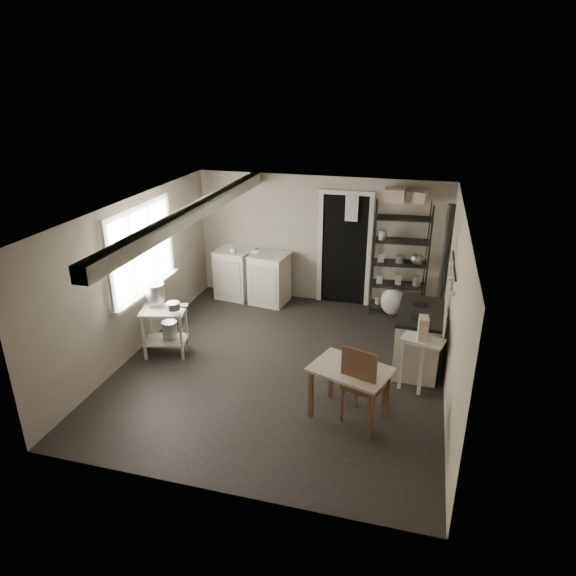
% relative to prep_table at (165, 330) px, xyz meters
% --- Properties ---
extents(floor, '(5.00, 5.00, 0.00)m').
position_rel_prep_table_xyz_m(floor, '(1.78, 0.10, -0.40)').
color(floor, black).
rests_on(floor, ground).
extents(ceiling, '(5.00, 5.00, 0.00)m').
position_rel_prep_table_xyz_m(ceiling, '(1.78, 0.10, 1.90)').
color(ceiling, beige).
rests_on(ceiling, wall_back).
extents(wall_back, '(4.50, 0.02, 2.30)m').
position_rel_prep_table_xyz_m(wall_back, '(1.78, 2.60, 0.75)').
color(wall_back, '#A2988A').
rests_on(wall_back, ground).
extents(wall_front, '(4.50, 0.02, 2.30)m').
position_rel_prep_table_xyz_m(wall_front, '(1.78, -2.40, 0.75)').
color(wall_front, '#A2988A').
rests_on(wall_front, ground).
extents(wall_left, '(0.02, 5.00, 2.30)m').
position_rel_prep_table_xyz_m(wall_left, '(-0.47, 0.10, 0.75)').
color(wall_left, '#A2988A').
rests_on(wall_left, ground).
extents(wall_right, '(0.02, 5.00, 2.30)m').
position_rel_prep_table_xyz_m(wall_right, '(4.03, 0.10, 0.75)').
color(wall_right, '#A2988A').
rests_on(wall_right, ground).
extents(window, '(0.12, 1.76, 1.28)m').
position_rel_prep_table_xyz_m(window, '(-0.44, 0.30, 1.10)').
color(window, beige).
rests_on(window, wall_left).
extents(doorway, '(0.96, 0.10, 2.08)m').
position_rel_prep_table_xyz_m(doorway, '(2.23, 2.57, 0.60)').
color(doorway, beige).
rests_on(doorway, ground).
extents(ceiling_beam, '(0.18, 5.00, 0.18)m').
position_rel_prep_table_xyz_m(ceiling_beam, '(0.58, 0.10, 1.80)').
color(ceiling_beam, beige).
rests_on(ceiling_beam, ceiling).
extents(wallpaper_panel, '(0.01, 5.00, 2.30)m').
position_rel_prep_table_xyz_m(wallpaper_panel, '(4.02, 0.10, 0.75)').
color(wallpaper_panel, beige).
rests_on(wallpaper_panel, wall_right).
extents(utensil_rail, '(0.06, 1.20, 0.44)m').
position_rel_prep_table_xyz_m(utensil_rail, '(3.97, 0.70, 1.15)').
color(utensil_rail, '#BBBABD').
rests_on(utensil_rail, wall_right).
extents(prep_table, '(0.73, 0.60, 0.73)m').
position_rel_prep_table_xyz_m(prep_table, '(0.00, 0.00, 0.00)').
color(prep_table, beige).
rests_on(prep_table, ground).
extents(stockpot, '(0.27, 0.27, 0.29)m').
position_rel_prep_table_xyz_m(stockpot, '(-0.14, 0.08, 0.54)').
color(stockpot, '#BBBABD').
rests_on(stockpot, prep_table).
extents(saucepan, '(0.21, 0.21, 0.10)m').
position_rel_prep_table_xyz_m(saucepan, '(0.22, -0.09, 0.45)').
color(saucepan, '#BBBABD').
rests_on(saucepan, prep_table).
extents(bucket, '(0.25, 0.25, 0.24)m').
position_rel_prep_table_xyz_m(bucket, '(0.04, 0.06, -0.02)').
color(bucket, '#BBBABD').
rests_on(bucket, prep_table).
extents(base_cabinets, '(1.47, 0.77, 0.92)m').
position_rel_prep_table_xyz_m(base_cabinets, '(0.58, 2.28, 0.06)').
color(base_cabinets, beige).
rests_on(base_cabinets, ground).
extents(mixing_bowl, '(0.30, 0.30, 0.06)m').
position_rel_prep_table_xyz_m(mixing_bowl, '(0.66, 2.19, 0.55)').
color(mixing_bowl, silver).
rests_on(mixing_bowl, base_cabinets).
extents(counter_cup, '(0.17, 0.17, 0.10)m').
position_rel_prep_table_xyz_m(counter_cup, '(0.27, 2.15, 0.57)').
color(counter_cup, silver).
rests_on(counter_cup, base_cabinets).
extents(shelf_rack, '(0.97, 0.46, 1.97)m').
position_rel_prep_table_xyz_m(shelf_rack, '(3.21, 2.40, 0.55)').
color(shelf_rack, black).
rests_on(shelf_rack, ground).
extents(shelf_jar, '(0.09, 0.09, 0.18)m').
position_rel_prep_table_xyz_m(shelf_jar, '(2.90, 2.42, 0.96)').
color(shelf_jar, silver).
rests_on(shelf_jar, shelf_rack).
extents(storage_box_a, '(0.32, 0.28, 0.22)m').
position_rel_prep_table_xyz_m(storage_box_a, '(3.04, 2.37, 1.61)').
color(storage_box_a, beige).
rests_on(storage_box_a, shelf_rack).
extents(storage_box_b, '(0.33, 0.32, 0.19)m').
position_rel_prep_table_xyz_m(storage_box_b, '(3.40, 2.44, 1.59)').
color(storage_box_b, beige).
rests_on(storage_box_b, shelf_rack).
extents(stove, '(0.64, 1.11, 0.86)m').
position_rel_prep_table_xyz_m(stove, '(3.63, 0.63, 0.04)').
color(stove, beige).
rests_on(stove, ground).
extents(stovepipe, '(0.13, 0.13, 1.43)m').
position_rel_prep_table_xyz_m(stovepipe, '(3.88, 1.08, 1.19)').
color(stovepipe, black).
rests_on(stovepipe, stove).
extents(side_ledge, '(0.59, 0.42, 0.81)m').
position_rel_prep_table_xyz_m(side_ledge, '(3.67, -0.11, 0.03)').
color(side_ledge, beige).
rests_on(side_ledge, ground).
extents(oats_box, '(0.13, 0.20, 0.29)m').
position_rel_prep_table_xyz_m(oats_box, '(3.66, -0.10, 0.61)').
color(oats_box, beige).
rests_on(oats_box, side_ledge).
extents(work_table, '(1.06, 0.89, 0.69)m').
position_rel_prep_table_xyz_m(work_table, '(2.87, -0.84, -0.02)').
color(work_table, beige).
rests_on(work_table, ground).
extents(table_cup, '(0.13, 0.13, 0.09)m').
position_rel_prep_table_xyz_m(table_cup, '(3.13, -0.92, 0.41)').
color(table_cup, silver).
rests_on(table_cup, work_table).
extents(chair, '(0.55, 0.56, 1.05)m').
position_rel_prep_table_xyz_m(chair, '(3.05, -0.83, 0.08)').
color(chair, brown).
rests_on(chair, ground).
extents(flour_sack, '(0.46, 0.40, 0.50)m').
position_rel_prep_table_xyz_m(flour_sack, '(3.15, 2.28, -0.16)').
color(flour_sack, beige).
rests_on(flour_sack, ground).
extents(floor_crock, '(0.14, 0.14, 0.15)m').
position_rel_prep_table_xyz_m(floor_crock, '(3.55, 0.17, -0.33)').
color(floor_crock, silver).
rests_on(floor_crock, ground).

